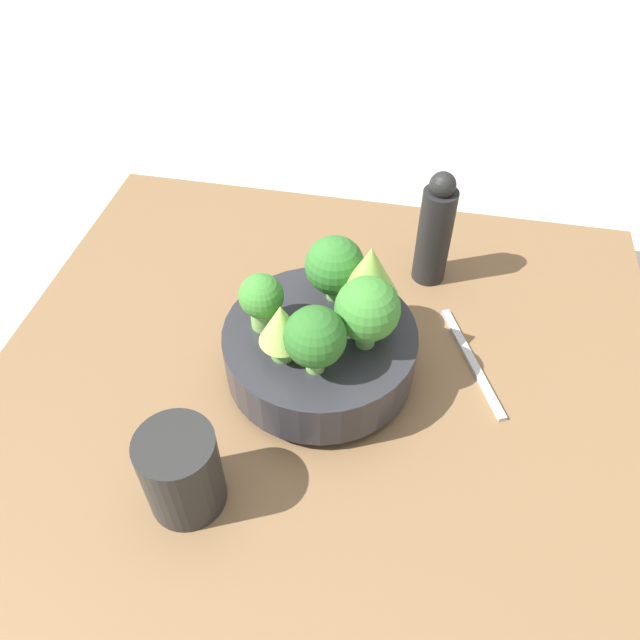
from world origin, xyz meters
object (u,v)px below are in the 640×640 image
Objects in this scene: bowl at (320,350)px; fork at (472,361)px; pepper_mill at (435,231)px; cup at (182,471)px.

bowl reaches higher than fork.
pepper_mill is 0.18m from fork.
bowl is 0.19m from fork.
pepper_mill reaches higher than bowl.
pepper_mill is 1.02× the size of fork.
fork is (0.24, -0.28, -0.05)m from cup.
bowl is at bearing -28.37° from cup.
bowl is 0.24m from pepper_mill.
bowl is at bearing 150.42° from pepper_mill.
bowl is at bearing 106.07° from fork.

